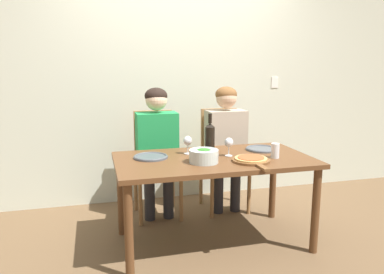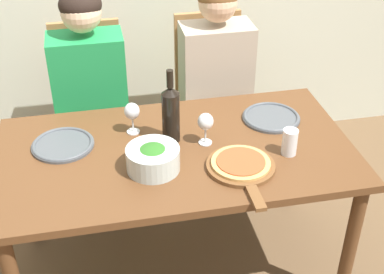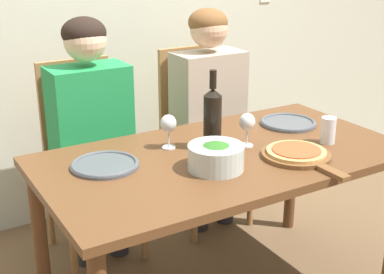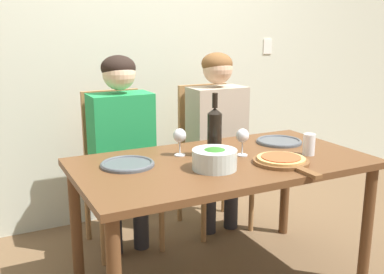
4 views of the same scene
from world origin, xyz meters
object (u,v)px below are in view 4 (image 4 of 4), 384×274
object	(u,v)px
person_woman	(122,136)
broccoli_bowl	(215,159)
wine_glass_left	(180,137)
dinner_plate_right	(279,141)
person_man	(218,125)
chair_right	(210,152)
chair_left	(118,164)
wine_bottle	(215,131)
pizza_on_board	(282,161)
wine_glass_right	(243,137)
water_tumbler	(309,144)
dinner_plate_left	(127,164)

from	to	relation	value
person_woman	broccoli_bowl	xyz separation A→B (m)	(0.23, -0.76, 0.02)
wine_glass_left	dinner_plate_right	bearing A→B (deg)	-1.46
person_woman	person_man	world-z (taller)	same
chair_right	person_man	bearing A→B (deg)	-90.00
chair_left	wine_bottle	world-z (taller)	wine_bottle
chair_right	pizza_on_board	xyz separation A→B (m)	(-0.10, -0.95, 0.20)
dinner_plate_right	wine_glass_right	xyz separation A→B (m)	(-0.35, -0.14, 0.10)
chair_right	person_woman	xyz separation A→B (m)	(-0.68, -0.12, 0.22)
chair_right	broccoli_bowl	size ratio (longest dim) A/B	4.54
person_woman	wine_bottle	bearing A→B (deg)	-59.12
person_man	wine_bottle	world-z (taller)	person_man
chair_left	water_tumbler	world-z (taller)	chair_left
person_woman	water_tumbler	size ratio (longest dim) A/B	10.56
water_tumbler	broccoli_bowl	bearing A→B (deg)	179.15
wine_bottle	dinner_plate_right	world-z (taller)	wine_bottle
wine_bottle	broccoli_bowl	distance (m)	0.24
chair_left	broccoli_bowl	bearing A→B (deg)	-75.52
wine_glass_left	broccoli_bowl	bearing A→B (deg)	-80.31
chair_left	chair_right	world-z (taller)	same
wine_glass_right	water_tumbler	xyz separation A→B (m)	(0.33, -0.15, -0.05)
wine_bottle	wine_glass_left	xyz separation A→B (m)	(-0.16, 0.10, -0.04)
dinner_plate_right	wine_glass_right	distance (m)	0.39
dinner_plate_left	wine_glass_right	world-z (taller)	wine_glass_right
wine_bottle	wine_glass_right	world-z (taller)	wine_bottle
water_tumbler	dinner_plate_right	bearing A→B (deg)	86.19
dinner_plate_right	broccoli_bowl	bearing A→B (deg)	-155.31
person_woman	dinner_plate_right	distance (m)	0.96
wine_bottle	dinner_plate_right	distance (m)	0.52
chair_left	wine_bottle	xyz separation A→B (m)	(0.34, -0.68, 0.33)
pizza_on_board	water_tumbler	bearing A→B (deg)	16.05
chair_left	broccoli_bowl	world-z (taller)	chair_left
chair_right	dinner_plate_left	size ratio (longest dim) A/B	3.69
dinner_plate_right	person_woman	bearing A→B (deg)	150.03
chair_left	person_woman	world-z (taller)	person_woman
dinner_plate_left	pizza_on_board	xyz separation A→B (m)	(0.72, -0.32, 0.01)
chair_left	dinner_plate_right	world-z (taller)	chair_left
wine_glass_right	person_man	bearing A→B (deg)	71.71
broccoli_bowl	wine_glass_left	bearing A→B (deg)	99.69
chair_right	broccoli_bowl	distance (m)	1.02
dinner_plate_left	dinner_plate_right	world-z (taller)	same
person_woman	wine_bottle	distance (m)	0.66
chair_left	chair_right	xyz separation A→B (m)	(0.68, 0.00, 0.00)
person_woman	water_tumbler	world-z (taller)	person_woman
dinner_plate_left	chair_left	bearing A→B (deg)	77.47
pizza_on_board	broccoli_bowl	bearing A→B (deg)	168.08
person_man	broccoli_bowl	size ratio (longest dim) A/B	5.60
wine_glass_left	pizza_on_board	bearing A→B (deg)	-42.35
person_woman	dinner_plate_right	world-z (taller)	person_woman
chair_right	wine_glass_left	distance (m)	0.82
dinner_plate_right	chair_left	bearing A→B (deg)	144.32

